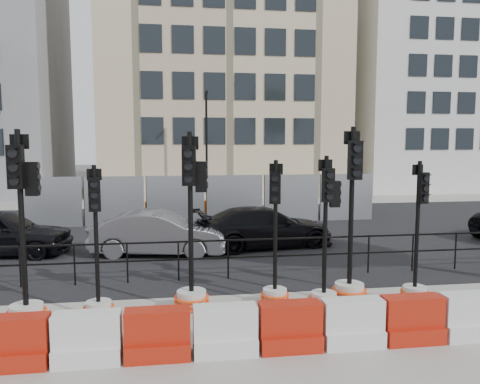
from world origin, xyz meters
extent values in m
plane|color=#51514C|center=(0.00, 0.00, 0.00)|extent=(120.00, 120.00, 0.00)
cube|color=gray|center=(0.00, -3.00, 0.01)|extent=(40.00, 6.00, 0.02)
cube|color=black|center=(0.00, 7.00, 0.01)|extent=(40.00, 14.00, 0.03)
cube|color=gray|center=(0.00, 16.00, 0.01)|extent=(40.00, 4.00, 0.02)
cube|color=beige|center=(2.00, 22.00, 9.00)|extent=(15.00, 10.00, 18.00)
cube|color=silver|center=(17.00, 22.00, 8.00)|extent=(12.00, 9.00, 16.00)
cylinder|color=black|center=(-4.80, 1.20, 0.50)|extent=(0.04, 0.04, 1.00)
cylinder|color=black|center=(-3.60, 1.20, 0.50)|extent=(0.04, 0.04, 1.00)
cylinder|color=black|center=(-2.40, 1.20, 0.50)|extent=(0.04, 0.04, 1.00)
cylinder|color=black|center=(-1.20, 1.20, 0.50)|extent=(0.04, 0.04, 1.00)
cylinder|color=black|center=(0.00, 1.20, 0.50)|extent=(0.04, 0.04, 1.00)
cylinder|color=black|center=(1.20, 1.20, 0.50)|extent=(0.04, 0.04, 1.00)
cylinder|color=black|center=(2.40, 1.20, 0.50)|extent=(0.04, 0.04, 1.00)
cylinder|color=black|center=(3.60, 1.20, 0.50)|extent=(0.04, 0.04, 1.00)
cylinder|color=black|center=(4.80, 1.20, 0.50)|extent=(0.04, 0.04, 1.00)
cylinder|color=black|center=(6.00, 1.20, 0.50)|extent=(0.04, 0.04, 1.00)
cube|color=black|center=(0.00, 1.20, 0.98)|extent=(18.00, 0.04, 0.04)
cube|color=black|center=(0.00, 1.20, 0.55)|extent=(18.00, 0.04, 0.04)
cube|color=#97999F|center=(-6.00, 9.00, 1.00)|extent=(2.30, 0.05, 2.00)
cylinder|color=black|center=(-7.15, 9.00, 1.00)|extent=(0.05, 0.05, 2.00)
cube|color=#97999F|center=(-3.60, 9.00, 1.00)|extent=(2.30, 0.05, 2.00)
cylinder|color=black|center=(-4.75, 9.00, 1.00)|extent=(0.05, 0.05, 2.00)
cube|color=#97999F|center=(-1.20, 9.00, 1.00)|extent=(2.30, 0.05, 2.00)
cylinder|color=black|center=(-2.35, 9.00, 1.00)|extent=(0.05, 0.05, 2.00)
cube|color=#97999F|center=(1.20, 9.00, 1.00)|extent=(2.30, 0.05, 2.00)
cylinder|color=black|center=(0.05, 9.00, 1.00)|extent=(0.05, 0.05, 2.00)
cube|color=#97999F|center=(3.60, 9.00, 1.00)|extent=(2.30, 0.05, 2.00)
cylinder|color=black|center=(2.45, 9.00, 1.00)|extent=(0.05, 0.05, 2.00)
cube|color=#97999F|center=(6.00, 9.00, 1.00)|extent=(2.30, 0.05, 2.00)
cylinder|color=black|center=(4.85, 9.00, 1.00)|extent=(0.05, 0.05, 2.00)
cube|color=orange|center=(-4.00, 10.50, 0.40)|extent=(1.00, 0.40, 0.80)
cube|color=orange|center=(-2.00, 10.50, 0.40)|extent=(1.00, 0.40, 0.80)
cube|color=orange|center=(0.00, 10.50, 0.40)|extent=(1.00, 0.40, 0.80)
cube|color=orange|center=(2.00, 10.50, 0.40)|extent=(1.00, 0.40, 0.80)
cube|color=orange|center=(4.00, 10.50, 0.40)|extent=(1.00, 0.40, 0.80)
cube|color=orange|center=(6.00, 10.50, 0.40)|extent=(1.00, 0.40, 0.80)
cylinder|color=black|center=(0.50, 15.00, 3.00)|extent=(0.12, 0.12, 6.00)
cube|color=black|center=(0.50, 14.75, 5.90)|extent=(0.12, 0.50, 0.12)
cube|color=#B0160E|center=(-3.68, -2.80, 0.15)|extent=(1.00, 0.50, 0.30)
cube|color=#B0160E|center=(-3.68, -2.80, 0.55)|extent=(1.00, 0.35, 0.50)
cube|color=silver|center=(-2.62, -2.80, 0.15)|extent=(1.00, 0.50, 0.30)
cube|color=silver|center=(-2.62, -2.80, 0.55)|extent=(1.00, 0.35, 0.50)
cube|color=#B0160E|center=(-1.58, -2.80, 0.15)|extent=(1.00, 0.50, 0.30)
cube|color=#B0160E|center=(-1.58, -2.80, 0.55)|extent=(1.00, 0.35, 0.50)
cube|color=silver|center=(-0.53, -2.80, 0.15)|extent=(1.00, 0.50, 0.30)
cube|color=silver|center=(-0.53, -2.80, 0.55)|extent=(1.00, 0.35, 0.50)
cube|color=#B0160E|center=(0.53, -2.80, 0.15)|extent=(1.00, 0.50, 0.30)
cube|color=#B0160E|center=(0.53, -2.80, 0.55)|extent=(1.00, 0.35, 0.50)
cube|color=silver|center=(1.58, -2.80, 0.15)|extent=(1.00, 0.50, 0.30)
cube|color=silver|center=(1.58, -2.80, 0.55)|extent=(1.00, 0.35, 0.50)
cube|color=#B0160E|center=(2.62, -2.80, 0.15)|extent=(1.00, 0.50, 0.30)
cube|color=#B0160E|center=(2.62, -2.80, 0.55)|extent=(1.00, 0.35, 0.50)
cube|color=silver|center=(3.68, -2.80, 0.15)|extent=(1.00, 0.50, 0.30)
cube|color=silver|center=(3.68, -2.80, 0.55)|extent=(1.00, 0.35, 0.50)
cylinder|color=silver|center=(-3.97, -1.22, 0.22)|extent=(0.59, 0.59, 0.43)
torus|color=#FF440D|center=(-3.97, -1.22, 0.13)|extent=(0.71, 0.71, 0.05)
torus|color=#FF440D|center=(-3.97, -1.22, 0.22)|extent=(0.71, 0.71, 0.05)
torus|color=#FF440D|center=(-3.97, -1.22, 0.30)|extent=(0.71, 0.71, 0.05)
cylinder|color=black|center=(-3.97, -1.22, 1.95)|extent=(0.10, 0.10, 3.26)
cube|color=black|center=(-3.98, -1.35, 2.93)|extent=(0.28, 0.18, 0.76)
cylinder|color=black|center=(-3.99, -1.44, 2.69)|extent=(0.17, 0.07, 0.16)
cylinder|color=black|center=(-3.99, -1.44, 2.93)|extent=(0.17, 0.07, 0.16)
cylinder|color=black|center=(-3.99, -1.44, 3.17)|extent=(0.17, 0.07, 0.16)
cube|color=black|center=(-3.96, -1.16, 3.37)|extent=(0.33, 0.07, 0.26)
cube|color=black|center=(-3.75, -1.25, 2.71)|extent=(0.23, 0.16, 0.60)
cylinder|color=silver|center=(-2.74, -1.00, 0.18)|extent=(0.48, 0.48, 0.36)
torus|color=#FF440D|center=(-2.74, -1.00, 0.11)|extent=(0.58, 0.58, 0.04)
torus|color=#FF440D|center=(-2.74, -1.00, 0.18)|extent=(0.58, 0.58, 0.04)
torus|color=#FF440D|center=(-2.74, -1.00, 0.25)|extent=(0.58, 0.58, 0.04)
cylinder|color=black|center=(-2.74, -1.00, 1.60)|extent=(0.08, 0.08, 2.67)
cube|color=black|center=(-2.72, -1.11, 2.40)|extent=(0.23, 0.15, 0.62)
cylinder|color=black|center=(-2.72, -1.18, 2.21)|extent=(0.14, 0.06, 0.13)
cylinder|color=black|center=(-2.72, -1.18, 2.40)|extent=(0.14, 0.06, 0.13)
cylinder|color=black|center=(-2.72, -1.18, 2.60)|extent=(0.14, 0.06, 0.13)
cube|color=black|center=(-2.74, -0.95, 2.76)|extent=(0.27, 0.06, 0.21)
cylinder|color=silver|center=(-0.98, -0.84, 0.22)|extent=(0.58, 0.58, 0.43)
torus|color=#FF440D|center=(-0.98, -0.84, 0.13)|extent=(0.70, 0.70, 0.05)
torus|color=#FF440D|center=(-0.98, -0.84, 0.22)|extent=(0.70, 0.70, 0.05)
torus|color=#FF440D|center=(-0.98, -0.84, 0.30)|extent=(0.70, 0.70, 0.05)
cylinder|color=black|center=(-0.98, -0.84, 1.94)|extent=(0.10, 0.10, 3.23)
cube|color=black|center=(-1.00, -0.97, 2.91)|extent=(0.28, 0.19, 0.75)
cylinder|color=black|center=(-1.01, -1.05, 2.67)|extent=(0.17, 0.08, 0.16)
cylinder|color=black|center=(-1.01, -1.05, 2.91)|extent=(0.17, 0.08, 0.16)
cylinder|color=black|center=(-1.01, -1.05, 3.14)|extent=(0.17, 0.08, 0.16)
cube|color=black|center=(-0.96, -0.78, 3.34)|extent=(0.32, 0.09, 0.26)
cube|color=black|center=(-0.76, -0.88, 2.69)|extent=(0.24, 0.18, 0.59)
cylinder|color=silver|center=(0.73, -0.75, 0.18)|extent=(0.49, 0.49, 0.36)
torus|color=#FF440D|center=(0.73, -0.75, 0.11)|extent=(0.59, 0.59, 0.05)
torus|color=#FF440D|center=(0.73, -0.75, 0.18)|extent=(0.59, 0.59, 0.05)
torus|color=#FF440D|center=(0.73, -0.75, 0.25)|extent=(0.59, 0.59, 0.05)
cylinder|color=black|center=(0.73, -0.75, 1.64)|extent=(0.08, 0.08, 2.73)
cube|color=black|center=(0.70, -0.86, 2.45)|extent=(0.25, 0.19, 0.64)
cylinder|color=black|center=(0.68, -0.93, 2.25)|extent=(0.14, 0.08, 0.14)
cylinder|color=black|center=(0.68, -0.93, 2.45)|extent=(0.14, 0.08, 0.14)
cylinder|color=black|center=(0.68, -0.93, 2.65)|extent=(0.14, 0.08, 0.14)
cube|color=black|center=(0.75, -0.70, 2.82)|extent=(0.27, 0.11, 0.22)
cylinder|color=silver|center=(1.64, -1.15, 0.19)|extent=(0.51, 0.51, 0.38)
torus|color=#FF440D|center=(1.64, -1.15, 0.11)|extent=(0.61, 0.61, 0.05)
torus|color=#FF440D|center=(1.64, -1.15, 0.19)|extent=(0.61, 0.61, 0.05)
torus|color=#FF440D|center=(1.64, -1.15, 0.26)|extent=(0.61, 0.61, 0.05)
cylinder|color=black|center=(1.64, -1.15, 1.69)|extent=(0.08, 0.08, 2.81)
cube|color=black|center=(1.65, -1.27, 2.53)|extent=(0.23, 0.14, 0.66)
cylinder|color=black|center=(1.65, -1.34, 2.33)|extent=(0.14, 0.05, 0.14)
cylinder|color=black|center=(1.65, -1.34, 2.53)|extent=(0.14, 0.05, 0.14)
cylinder|color=black|center=(1.65, -1.34, 2.74)|extent=(0.14, 0.05, 0.14)
cube|color=black|center=(1.64, -1.10, 2.91)|extent=(0.28, 0.04, 0.23)
cube|color=black|center=(1.83, -1.14, 2.34)|extent=(0.19, 0.13, 0.52)
cylinder|color=silver|center=(2.28, -0.87, 0.22)|extent=(0.60, 0.60, 0.44)
torus|color=#FF440D|center=(2.28, -0.87, 0.13)|extent=(0.72, 0.72, 0.06)
torus|color=#FF440D|center=(2.28, -0.87, 0.22)|extent=(0.72, 0.72, 0.06)
torus|color=#FF440D|center=(2.28, -0.87, 0.31)|extent=(0.72, 0.72, 0.06)
cylinder|color=black|center=(2.28, -0.87, 2.00)|extent=(0.10, 0.10, 3.33)
cube|color=black|center=(2.28, -1.00, 3.00)|extent=(0.27, 0.16, 0.78)
cylinder|color=black|center=(2.28, -1.09, 2.75)|extent=(0.17, 0.06, 0.17)
cylinder|color=black|center=(2.28, -1.09, 3.00)|extent=(0.17, 0.06, 0.17)
cylinder|color=black|center=(2.28, -1.09, 3.24)|extent=(0.17, 0.06, 0.17)
cube|color=black|center=(2.28, -0.80, 3.44)|extent=(0.33, 0.03, 0.27)
cylinder|color=silver|center=(3.66, -1.01, 0.18)|extent=(0.49, 0.49, 0.36)
torus|color=#FF440D|center=(3.66, -1.01, 0.11)|extent=(0.59, 0.59, 0.05)
torus|color=#FF440D|center=(3.66, -1.01, 0.18)|extent=(0.59, 0.59, 0.05)
torus|color=#FF440D|center=(3.66, -1.01, 0.25)|extent=(0.59, 0.59, 0.05)
cylinder|color=black|center=(3.66, -1.01, 1.62)|extent=(0.08, 0.08, 2.70)
cube|color=black|center=(3.69, -1.11, 2.43)|extent=(0.24, 0.18, 0.63)
cylinder|color=black|center=(3.71, -1.18, 2.24)|extent=(0.14, 0.08, 0.14)
cylinder|color=black|center=(3.71, -1.18, 2.43)|extent=(0.14, 0.08, 0.14)
cylinder|color=black|center=(3.71, -1.18, 2.63)|extent=(0.14, 0.08, 0.14)
cube|color=black|center=(3.64, -0.96, 2.79)|extent=(0.27, 0.10, 0.22)
imported|color=black|center=(-6.38, 4.57, 0.70)|extent=(2.51, 4.43, 1.39)
imported|color=#525358|center=(-1.73, 3.97, 0.66)|extent=(2.67, 4.42, 1.31)
imported|color=black|center=(1.57, 4.56, 0.65)|extent=(3.24, 5.04, 1.29)
camera|label=1|loc=(-1.31, -9.86, 3.37)|focal=35.00mm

